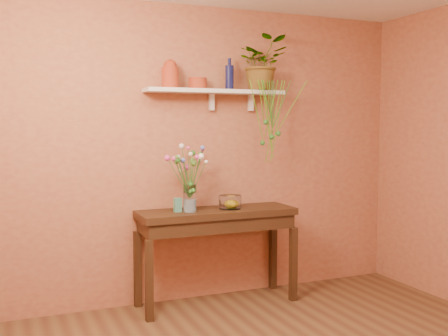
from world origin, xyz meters
The scene contains 13 objects.
room centered at (0.00, 0.00, 1.35)m, with size 4.04×4.04×2.70m.
sideboard centered at (0.01, 1.75, 0.74)m, with size 1.42×0.46×0.86m.
wall_shelf centered at (0.06, 1.87, 1.92)m, with size 1.30×0.24×0.19m.
terracotta_jug centered at (-0.38, 1.84, 2.05)m, with size 0.18×0.18×0.25m.
terracotta_pot centered at (-0.11, 1.89, 1.99)m, with size 0.16×0.16×0.10m, color #9C301C.
blue_bottle centered at (0.18, 1.86, 2.05)m, with size 0.09×0.09×0.28m.
spider_plant centered at (0.51, 1.84, 2.19)m, with size 0.45×0.39×0.50m, color #2A6A23.
plant_fronds centered at (0.52, 1.69, 1.65)m, with size 0.54×0.25×0.75m.
glass_vase centered at (-0.25, 1.72, 0.96)m, with size 0.11×0.11×0.24m.
bouquet centered at (-0.26, 1.73, 1.27)m, with size 0.42×0.33×0.47m.
glass_bowl centered at (0.14, 1.74, 0.92)m, with size 0.20×0.20×0.12m.
lemon centered at (0.16, 1.76, 0.91)m, with size 0.08×0.08×0.08m, color yellow.
carton centered at (-0.35, 1.75, 0.92)m, with size 0.06×0.05×0.12m, color teal.
Camera 1 is at (-1.77, -2.66, 1.61)m, focal length 42.94 mm.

